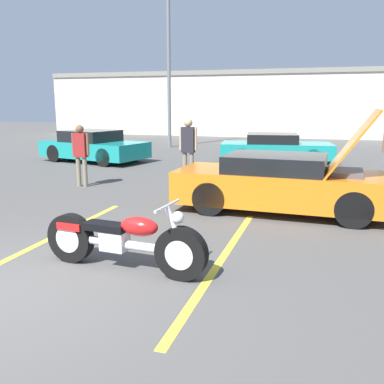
% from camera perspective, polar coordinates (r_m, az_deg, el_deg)
% --- Properties ---
extents(parking_stripe_foreground, '(0.12, 5.04, 0.01)m').
position_cam_1_polar(parking_stripe_foreground, '(7.61, -18.73, -6.07)').
color(parking_stripe_foreground, yellow).
rests_on(parking_stripe_foreground, ground).
extents(parking_stripe_middle, '(0.12, 5.04, 0.01)m').
position_cam_1_polar(parking_stripe_middle, '(6.39, 4.01, -8.86)').
color(parking_stripe_middle, yellow).
rests_on(parking_stripe_middle, ground).
extents(far_building, '(32.00, 4.20, 4.40)m').
position_cam_1_polar(far_building, '(30.82, 10.45, 11.76)').
color(far_building, beige).
rests_on(far_building, ground).
extents(light_pole, '(1.21, 0.28, 8.36)m').
position_cam_1_polar(light_pole, '(22.41, -2.94, 17.70)').
color(light_pole, slate).
rests_on(light_pole, ground).
extents(motorcycle, '(2.45, 0.70, 0.99)m').
position_cam_1_polar(motorcycle, '(5.93, -9.22, -6.41)').
color(motorcycle, black).
rests_on(motorcycle, ground).
extents(show_car_hood_open, '(4.52, 1.87, 2.15)m').
position_cam_1_polar(show_car_hood_open, '(9.09, 12.21, 1.12)').
color(show_car_hood_open, orange).
rests_on(show_car_hood_open, ground).
extents(parked_car_left_row, '(4.44, 2.83, 1.21)m').
position_cam_1_polar(parked_car_left_row, '(17.22, -12.98, 5.92)').
color(parked_car_left_row, teal).
rests_on(parked_car_left_row, ground).
extents(parked_car_right_row, '(4.45, 2.44, 1.09)m').
position_cam_1_polar(parked_car_right_row, '(17.04, 11.06, 5.77)').
color(parked_car_right_row, teal).
rests_on(parked_car_right_row, ground).
extents(spectator_by_show_car, '(0.52, 0.24, 1.84)m').
position_cam_1_polar(spectator_by_show_car, '(12.00, -0.51, 6.32)').
color(spectator_by_show_car, gray).
rests_on(spectator_by_show_car, ground).
extents(spectator_midground, '(0.52, 0.22, 1.68)m').
position_cam_1_polar(spectator_midground, '(12.02, -14.62, 5.41)').
color(spectator_midground, gray).
rests_on(spectator_midground, ground).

